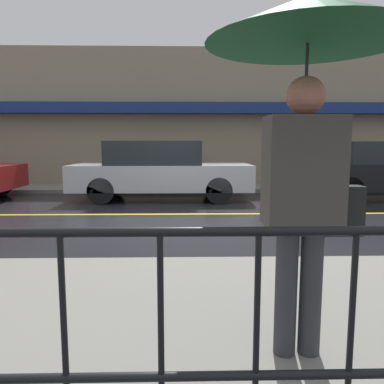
{
  "coord_description": "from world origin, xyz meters",
  "views": [
    {
      "loc": [
        -0.09,
        -7.53,
        1.42
      ],
      "look_at": [
        0.02,
        -2.49,
        0.78
      ],
      "focal_mm": 35.0,
      "sensor_mm": 36.0,
      "label": 1
    }
  ],
  "objects": [
    {
      "name": "ground_plane",
      "position": [
        0.0,
        0.0,
        0.0
      ],
      "size": [
        80.0,
        80.0,
        0.0
      ],
      "primitive_type": "plane",
      "color": "black"
    },
    {
      "name": "building_storefront",
      "position": [
        0.0,
        5.42,
        2.34
      ],
      "size": [
        28.0,
        0.85,
        4.63
      ],
      "color": "gray",
      "rests_on": "ground_plane"
    },
    {
      "name": "sidewalk_near",
      "position": [
        0.0,
        -4.88,
        0.05
      ],
      "size": [
        28.0,
        3.2,
        0.11
      ],
      "color": "gray",
      "rests_on": "ground_plane"
    },
    {
      "name": "pedestrian",
      "position": [
        0.62,
        -5.32,
        1.87
      ],
      "size": [
        1.18,
        1.18,
        2.15
      ],
      "color": "#333338",
      "rests_on": "sidewalk_near"
    },
    {
      "name": "sidewalk_far",
      "position": [
        0.0,
        4.29,
        0.05
      ],
      "size": [
        28.0,
        2.03,
        0.11
      ],
      "color": "gray",
      "rests_on": "ground_plane"
    },
    {
      "name": "car_black",
      "position": [
        5.04,
        2.11,
        0.76
      ],
      "size": [
        3.92,
        1.94,
        1.49
      ],
      "color": "black",
      "rests_on": "ground_plane"
    },
    {
      "name": "railing_foreground",
      "position": [
        0.0,
        -6.23,
        0.75
      ],
      "size": [
        12.0,
        0.04,
        1.02
      ],
      "color": "black",
      "rests_on": "sidewalk_near"
    },
    {
      "name": "lane_marking",
      "position": [
        0.0,
        0.0,
        0.0
      ],
      "size": [
        25.2,
        0.12,
        0.01
      ],
      "color": "gold",
      "rests_on": "ground_plane"
    },
    {
      "name": "car_silver",
      "position": [
        -0.7,
        2.11,
        0.76
      ],
      "size": [
        4.52,
        1.78,
        1.5
      ],
      "color": "#B2B5BA",
      "rests_on": "ground_plane"
    }
  ]
}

